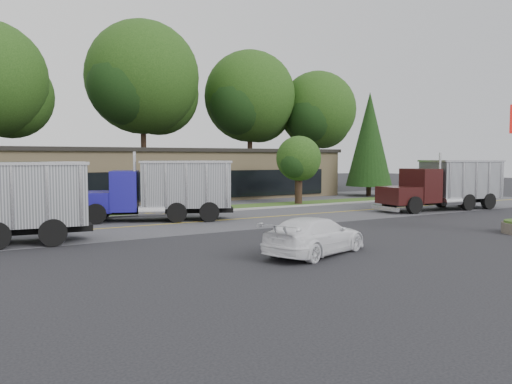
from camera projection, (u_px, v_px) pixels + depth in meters
ground at (311, 245)px, 20.21m from camera, size 140.00×140.00×0.00m
road at (215, 221)px, 27.95m from camera, size 60.00×8.00×0.02m
center_line at (215, 221)px, 27.95m from camera, size 60.00×0.12×0.01m
curb at (186, 214)px, 31.57m from camera, size 60.00×0.30×0.12m
grass_verge at (175, 211)px, 33.11m from camera, size 60.00×3.40×0.03m
far_parking at (151, 205)px, 37.41m from camera, size 60.00×7.00×0.02m
strip_mall at (150, 175)px, 43.45m from camera, size 32.00×12.00×4.00m
tree_far_c at (144, 83)px, 50.92m from camera, size 12.20×11.49×17.41m
tree_far_d at (251, 101)px, 56.19m from camera, size 10.87×10.23×15.51m
tree_far_e at (318, 114)px, 58.57m from camera, size 9.53×8.97×13.60m
evergreen_right at (369, 139)px, 45.44m from camera, size 4.18×4.18×9.49m
tree_verge at (299, 161)px, 38.00m from camera, size 3.64×3.43×5.20m
dump_truck_blue at (165, 189)px, 28.04m from camera, size 8.75×5.32×3.36m
dump_truck_maroon at (447, 183)px, 33.91m from camera, size 9.52×3.42×3.36m
rally_car at (315, 236)px, 18.31m from camera, size 5.15×3.45×1.39m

